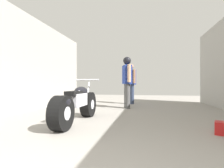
# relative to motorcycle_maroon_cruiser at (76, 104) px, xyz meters

# --- Properties ---
(ground_plane) EXTENTS (18.89, 18.89, 0.00)m
(ground_plane) POSITION_rel_motorcycle_maroon_cruiser_xyz_m (0.93, 0.84, -0.40)
(ground_plane) COLOR gray
(garage_partition_left) EXTENTS (0.08, 8.66, 3.02)m
(garage_partition_left) POSITION_rel_motorcycle_maroon_cruiser_xyz_m (-2.14, 0.84, 1.11)
(garage_partition_left) COLOR #A3A099
(garage_partition_left) RESTS_ON ground_plane
(motorcycle_maroon_cruiser) EXTENTS (0.61, 2.07, 0.97)m
(motorcycle_maroon_cruiser) POSITION_rel_motorcycle_maroon_cruiser_xyz_m (0.00, 0.00, 0.00)
(motorcycle_maroon_cruiser) COLOR black
(motorcycle_maroon_cruiser) RESTS_ON ground_plane
(mechanic_in_blue) EXTENTS (0.46, 0.64, 1.71)m
(mechanic_in_blue) POSITION_rel_motorcycle_maroon_cruiser_xyz_m (0.86, 3.95, 0.57)
(mechanic_in_blue) COLOR #2D3851
(mechanic_in_blue) RESTS_ON ground_plane
(mechanic_with_helmet) EXTENTS (0.39, 0.70, 1.80)m
(mechanic_with_helmet) POSITION_rel_motorcycle_maroon_cruiser_xyz_m (0.83, 2.56, 0.68)
(mechanic_with_helmet) COLOR #4C4C4C
(mechanic_with_helmet) RESTS_ON ground_plane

